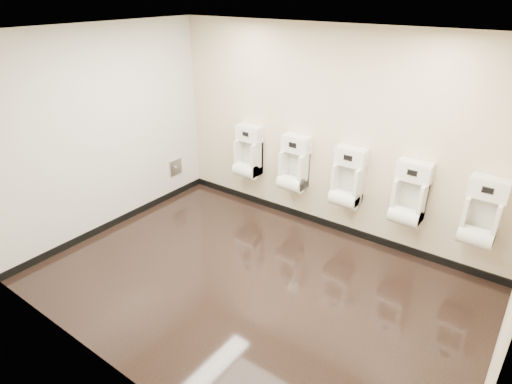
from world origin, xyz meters
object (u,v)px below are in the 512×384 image
urinal_1 (294,168)px  urinal_4 (481,217)px  urinal_2 (347,182)px  urinal_0 (248,155)px  access_panel (176,167)px  urinal_3 (409,198)px

urinal_1 → urinal_4: bearing=0.0°
urinal_1 → urinal_2: 0.83m
urinal_0 → urinal_1: size_ratio=1.00×
access_panel → urinal_4: 4.52m
urinal_2 → urinal_4: bearing=0.0°
urinal_1 → urinal_3: size_ratio=1.00×
access_panel → urinal_2: bearing=8.2°
access_panel → urinal_1: bearing=11.5°
urinal_3 → urinal_0: bearing=180.0°
urinal_0 → urinal_2: size_ratio=1.00×
urinal_0 → urinal_3: (2.48, 0.00, 0.00)m
urinal_1 → urinal_2: (0.83, 0.00, 0.00)m
urinal_2 → urinal_4: same height
urinal_1 → urinal_2: same height
urinal_1 → urinal_2: bearing=0.0°
access_panel → urinal_3: size_ratio=0.32×
urinal_0 → urinal_3: bearing=0.0°
urinal_2 → urinal_3: (0.82, 0.00, 0.00)m
access_panel → urinal_2: urinal_2 is taller
urinal_2 → urinal_1: bearing=180.0°
access_panel → urinal_2: size_ratio=0.32×
urinal_3 → access_panel: bearing=-173.6°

